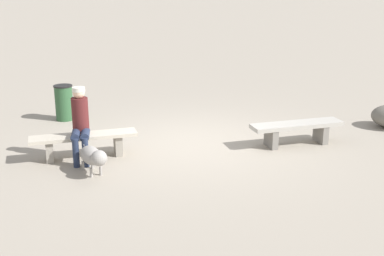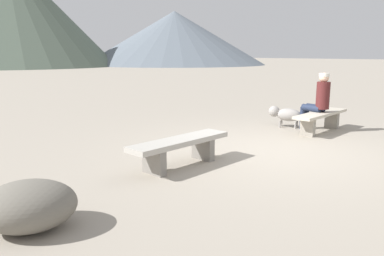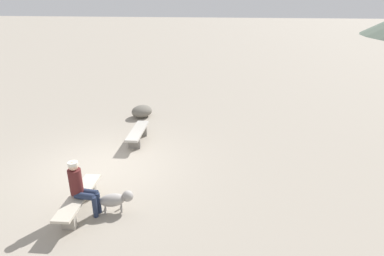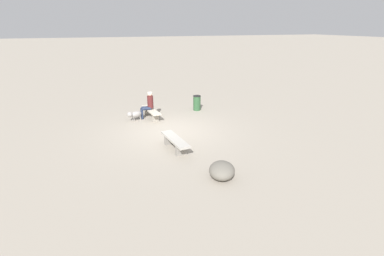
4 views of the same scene
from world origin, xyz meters
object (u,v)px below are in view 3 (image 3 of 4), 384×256
Objects in this scene: bench_right at (79,199)px; seated_person at (80,185)px; bench_left at (138,133)px; dog at (116,199)px; boulder at (142,111)px.

bench_right is 0.42m from seated_person.
dog is at bearing 6.27° from bench_left.
boulder reaches higher than bench_left.
bench_left is 4.07m from seated_person.
boulder is at bearing -170.35° from bench_left.
bench_right is 2.05× the size of boulder.
dog is at bearing 107.17° from seated_person.
bench_left is at bearing 79.85° from dog.
bench_right is (4.01, 0.00, 0.00)m from bench_left.
bench_left is 1.99× the size of boulder.
bench_right is at bearing -107.61° from seated_person.
dog is at bearing 13.56° from boulder.
boulder reaches higher than bench_right.
bench_right is 1.46× the size of seated_person.
seated_person is at bearing 64.42° from bench_right.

